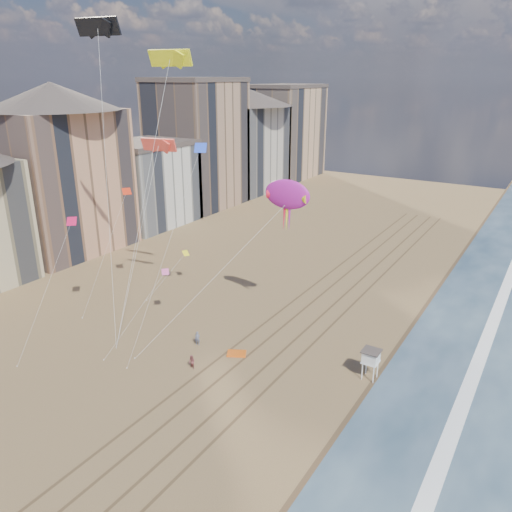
{
  "coord_description": "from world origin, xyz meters",
  "views": [
    {
      "loc": [
        27.5,
        -20.4,
        29.3
      ],
      "look_at": [
        -1.38,
        26.0,
        9.5
      ],
      "focal_mm": 35.0,
      "sensor_mm": 36.0,
      "label": 1
    }
  ],
  "objects": [
    {
      "name": "tracks",
      "position": [
        2.55,
        30.0,
        0.01
      ],
      "size": [
        7.68,
        120.0,
        0.01
      ],
      "color": "brown",
      "rests_on": "ground"
    },
    {
      "name": "grounded_kite",
      "position": [
        -0.01,
        19.7,
        0.12
      ],
      "size": [
        2.48,
        2.16,
        0.24
      ],
      "primitive_type": "cube",
      "rotation": [
        0.0,
        0.0,
        0.49
      ],
      "color": "orange",
      "rests_on": "ground"
    },
    {
      "name": "ground",
      "position": [
        0.0,
        0.0,
        0.0
      ],
      "size": [
        260.0,
        260.0,
        0.0
      ],
      "primitive_type": "plane",
      "color": "brown",
      "rests_on": "ground"
    },
    {
      "name": "buildings",
      "position": [
        -45.73,
        65.59,
        13.55
      ],
      "size": [
        34.72,
        131.35,
        29.0
      ],
      "color": "#C6B284",
      "rests_on": "ground"
    },
    {
      "name": "kite_flyer_b",
      "position": [
        -2.44,
        14.82,
        0.78
      ],
      "size": [
        0.88,
        0.76,
        1.57
      ],
      "primitive_type": "imported",
      "rotation": [
        0.0,
        0.0,
        -0.24
      ],
      "color": "brown",
      "rests_on": "ground"
    },
    {
      "name": "parafoils",
      "position": [
        -14.99,
        22.97,
        29.84
      ],
      "size": [
        13.88,
        5.01,
        14.57
      ],
      "color": "black",
      "rests_on": "ground"
    },
    {
      "name": "kite_flyer_a",
      "position": [
        -5.02,
        19.08,
        0.83
      ],
      "size": [
        0.72,
        0.63,
        1.66
      ],
      "primitive_type": "imported",
      "rotation": [
        0.0,
        0.0,
        0.46
      ],
      "color": "slate",
      "rests_on": "ground"
    },
    {
      "name": "foam",
      "position": [
        23.2,
        40.0,
        0.0
      ],
      "size": [
        260.0,
        260.0,
        0.0
      ],
      "primitive_type": "plane",
      "color": "white",
      "rests_on": "ground"
    },
    {
      "name": "wet_sand",
      "position": [
        19.0,
        40.0,
        0.0
      ],
      "size": [
        260.0,
        260.0,
        0.0
      ],
      "primitive_type": "plane",
      "color": "#42301E",
      "rests_on": "ground"
    },
    {
      "name": "lifeguard_stand",
      "position": [
        14.17,
        23.05,
        2.5
      ],
      "size": [
        1.8,
        1.8,
        3.25
      ],
      "color": "white",
      "rests_on": "ground"
    },
    {
      "name": "show_kite",
      "position": [
        0.89,
        29.1,
        16.45
      ],
      "size": [
        7.52,
        8.63,
        24.36
      ],
      "color": "#B21B96",
      "rests_on": "ground"
    },
    {
      "name": "small_kites",
      "position": [
        -14.49,
        22.66,
        14.4
      ],
      "size": [
        15.67,
        18.64,
        17.9
      ],
      "color": "yellow",
      "rests_on": "ground"
    }
  ]
}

